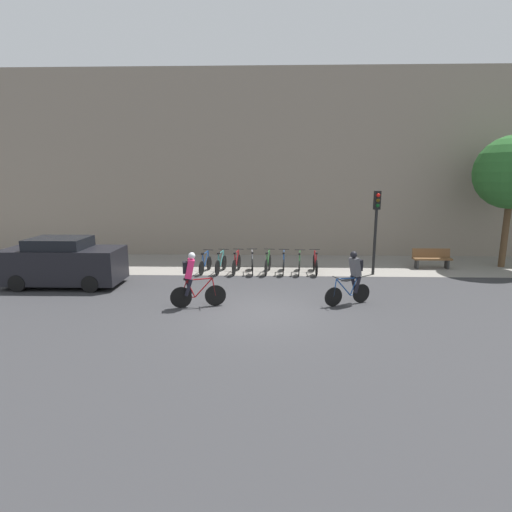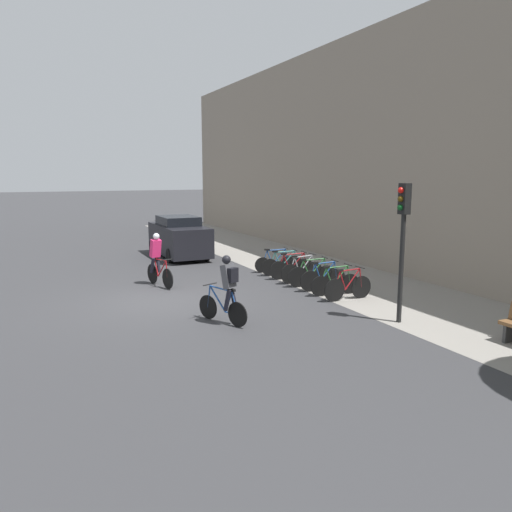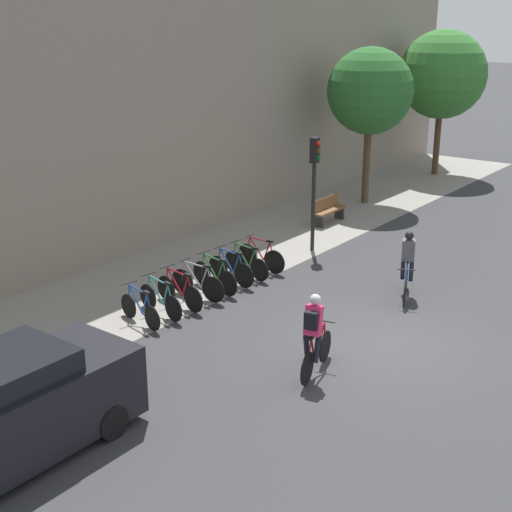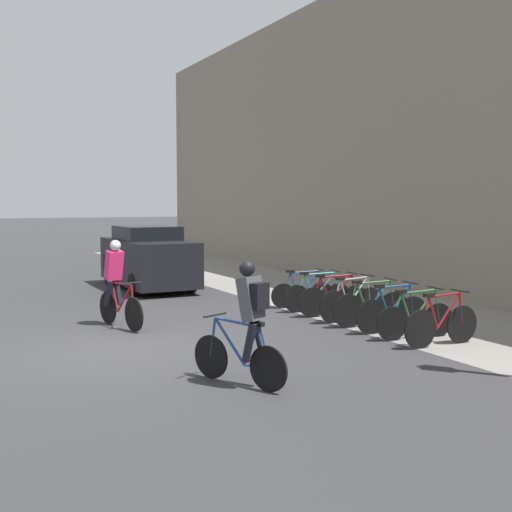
# 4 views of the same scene
# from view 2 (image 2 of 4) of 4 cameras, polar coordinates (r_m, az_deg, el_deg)

# --- Properties ---
(ground) EXTENTS (200.00, 200.00, 0.00)m
(ground) POSITION_cam_2_polar(r_m,az_deg,el_deg) (15.14, -10.65, -5.08)
(ground) COLOR #333335
(kerb_strip) EXTENTS (44.00, 4.50, 0.01)m
(kerb_strip) POSITION_cam_2_polar(r_m,az_deg,el_deg) (18.00, 10.63, -2.76)
(kerb_strip) COLOR gray
(kerb_strip) RESTS_ON ground
(building_facade) EXTENTS (44.00, 0.60, 9.36)m
(building_facade) POSITION_cam_2_polar(r_m,az_deg,el_deg) (19.24, 17.36, 11.77)
(building_facade) COLOR gray
(building_facade) RESTS_ON ground
(cyclist_pink) EXTENTS (1.73, 0.59, 1.78)m
(cyclist_pink) POSITION_cam_2_polar(r_m,az_deg,el_deg) (17.11, -11.27, -0.20)
(cyclist_pink) COLOR black
(cyclist_pink) RESTS_ON ground
(cyclist_grey) EXTENTS (1.57, 0.74, 1.76)m
(cyclist_grey) POSITION_cam_2_polar(r_m,az_deg,el_deg) (12.44, -3.31, -3.61)
(cyclist_grey) COLOR black
(cyclist_grey) RESTS_ON ground
(parked_bike_0) EXTENTS (0.47, 1.58, 0.93)m
(parked_bike_0) POSITION_cam_2_polar(r_m,az_deg,el_deg) (19.13, 2.18, -0.74)
(parked_bike_0) COLOR black
(parked_bike_0) RESTS_ON ground
(parked_bike_1) EXTENTS (0.46, 1.68, 0.96)m
(parked_bike_1) POSITION_cam_2_polar(r_m,az_deg,el_deg) (18.54, 3.14, -1.03)
(parked_bike_1) COLOR black
(parked_bike_1) RESTS_ON ground
(parked_bike_2) EXTENTS (0.46, 1.72, 0.97)m
(parked_bike_2) POSITION_cam_2_polar(r_m,az_deg,el_deg) (17.96, 4.17, -1.35)
(parked_bike_2) COLOR black
(parked_bike_2) RESTS_ON ground
(parked_bike_3) EXTENTS (0.46, 1.70, 0.98)m
(parked_bike_3) POSITION_cam_2_polar(r_m,az_deg,el_deg) (17.38, 5.27, -1.70)
(parked_bike_3) COLOR black
(parked_bike_3) RESTS_ON ground
(parked_bike_4) EXTENTS (0.46, 1.72, 0.98)m
(parked_bike_4) POSITION_cam_2_polar(r_m,az_deg,el_deg) (16.82, 6.44, -2.10)
(parked_bike_4) COLOR black
(parked_bike_4) RESTS_ON ground
(parked_bike_5) EXTENTS (0.46, 1.65, 0.98)m
(parked_bike_5) POSITION_cam_2_polar(r_m,az_deg,el_deg) (16.26, 7.69, -2.54)
(parked_bike_5) COLOR black
(parked_bike_5) RESTS_ON ground
(parked_bike_6) EXTENTS (0.46, 1.66, 0.96)m
(parked_bike_6) POSITION_cam_2_polar(r_m,az_deg,el_deg) (15.71, 9.03, -3.04)
(parked_bike_6) COLOR black
(parked_bike_6) RESTS_ON ground
(parked_bike_7) EXTENTS (0.46, 1.66, 0.98)m
(parked_bike_7) POSITION_cam_2_polar(r_m,az_deg,el_deg) (15.17, 10.47, -3.47)
(parked_bike_7) COLOR black
(parked_bike_7) RESTS_ON ground
(traffic_light_pole) EXTENTS (0.26, 0.30, 3.51)m
(traffic_light_pole) POSITION_cam_2_polar(r_m,az_deg,el_deg) (12.86, 16.43, 3.19)
(traffic_light_pole) COLOR black
(traffic_light_pole) RESTS_ON ground
(parked_car) EXTENTS (4.30, 1.84, 1.85)m
(parked_car) POSITION_cam_2_polar(r_m,az_deg,el_deg) (22.82, -8.78, 2.12)
(parked_car) COLOR black
(parked_car) RESTS_ON ground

